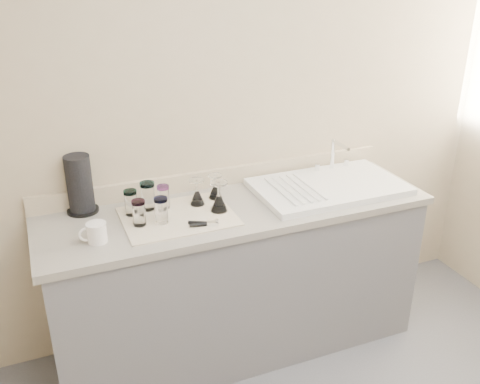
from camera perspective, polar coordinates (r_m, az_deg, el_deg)
name	(u,v)px	position (r m, az deg, el deg)	size (l,w,h in m)	color
room_envelope	(394,169)	(1.58, 16.10, 2.41)	(3.54, 3.50, 2.52)	#545459
counter_unit	(237,278)	(3.02, -0.30, -9.14)	(2.06, 0.62, 0.90)	slate
sink_unit	(328,186)	(3.03, 9.41, 0.63)	(0.82, 0.50, 0.22)	white
dish_towel	(178,216)	(2.70, -6.62, -2.60)	(0.55, 0.42, 0.01)	silver
tumbler_teal	(131,202)	(2.72, -11.56, -1.09)	(0.07, 0.07, 0.13)	white
tumbler_cyan	(148,196)	(2.75, -9.80, -0.40)	(0.07, 0.07, 0.15)	white
tumbler_purple	(164,197)	(2.76, -8.16, -0.51)	(0.06, 0.06, 0.12)	white
tumbler_magenta	(139,213)	(2.61, -10.72, -2.17)	(0.07, 0.07, 0.13)	white
tumbler_blue	(161,210)	(2.61, -8.40, -1.91)	(0.07, 0.07, 0.13)	white
goblet_back_left	(197,196)	(2.79, -4.59, -0.42)	(0.08, 0.08, 0.14)	white
goblet_back_right	(215,190)	(2.85, -2.65, 0.20)	(0.07, 0.07, 0.13)	white
goblet_front_right	(219,201)	(2.71, -2.25, -0.97)	(0.09, 0.09, 0.16)	white
can_opener	(204,224)	(2.59, -3.89, -3.39)	(0.14, 0.09, 0.02)	silver
white_mug	(96,233)	(2.53, -15.10, -4.22)	(0.13, 0.09, 0.09)	white
paper_towel_roll	(80,185)	(2.80, -16.72, 0.72)	(0.16, 0.16, 0.30)	black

